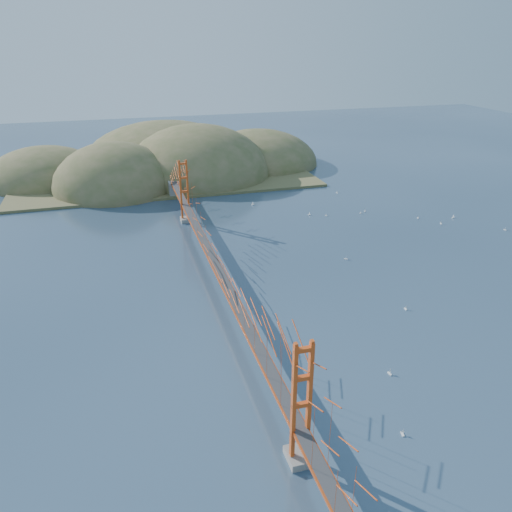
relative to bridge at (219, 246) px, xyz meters
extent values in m
plane|color=#2B4057|center=(0.00, -0.18, -7.01)|extent=(320.00, 320.00, 0.00)
cube|color=gray|center=(0.00, -30.18, -6.66)|extent=(2.00, 2.40, 0.70)
cube|color=gray|center=(0.00, 29.82, -6.66)|extent=(2.00, 2.40, 0.70)
cube|color=#B84114|center=(0.00, -0.18, -3.71)|extent=(1.40, 92.00, 0.16)
cube|color=#B84114|center=(0.00, -0.18, -3.91)|extent=(1.33, 92.00, 0.24)
cube|color=#38383A|center=(0.00, -0.18, -3.61)|extent=(1.19, 92.00, 0.03)
cube|color=gray|center=(0.00, 45.82, -5.36)|extent=(2.20, 2.60, 3.30)
cube|color=olive|center=(0.00, 63.82, -6.76)|extent=(70.00, 40.00, 0.60)
ellipsoid|color=olive|center=(-12.00, 55.82, -7.01)|extent=(28.00, 28.00, 21.00)
ellipsoid|color=olive|center=(8.00, 61.82, -7.01)|extent=(36.00, 36.00, 25.00)
ellipsoid|color=olive|center=(26.00, 69.82, -7.01)|extent=(32.00, 32.00, 18.00)
ellipsoid|color=olive|center=(-28.00, 67.82, -7.01)|extent=(28.00, 28.00, 16.00)
ellipsoid|color=olive|center=(2.00, 77.82, -7.01)|extent=(44.00, 44.00, 22.00)
cube|color=white|center=(23.66, 26.54, -6.95)|extent=(0.57, 0.23, 0.10)
cylinder|color=white|center=(23.66, 26.54, -6.64)|extent=(0.02, 0.02, 0.61)
cube|color=white|center=(33.68, 24.56, -6.96)|extent=(0.50, 0.26, 0.09)
cylinder|color=white|center=(33.68, 24.56, -6.70)|extent=(0.01, 0.01, 0.52)
cube|color=white|center=(22.01, -10.83, -6.95)|extent=(0.22, 0.57, 0.10)
cylinder|color=white|center=(22.01, -10.83, -6.65)|extent=(0.02, 0.02, 0.60)
cube|color=white|center=(54.55, 9.08, -6.95)|extent=(0.38, 0.59, 0.10)
cylinder|color=white|center=(54.55, 9.08, -6.64)|extent=(0.02, 0.02, 0.61)
cube|color=white|center=(34.97, 25.24, -6.95)|extent=(0.50, 0.54, 0.10)
cylinder|color=white|center=(34.97, 25.24, -6.65)|extent=(0.02, 0.02, 0.60)
cube|color=white|center=(13.17, -22.14, -6.94)|extent=(0.23, 0.61, 0.11)
cylinder|color=white|center=(13.17, -22.14, -6.62)|extent=(0.02, 0.02, 0.65)
cube|color=white|center=(9.85, -30.10, -6.95)|extent=(0.31, 0.60, 0.10)
cylinder|color=white|center=(9.85, -30.10, -6.64)|extent=(0.02, 0.02, 0.62)
cube|color=white|center=(14.77, 35.66, -6.94)|extent=(0.62, 0.34, 0.11)
cylinder|color=white|center=(14.77, 35.66, -6.62)|extent=(0.02, 0.02, 0.64)
cube|color=white|center=(21.39, 5.49, -6.94)|extent=(0.58, 0.53, 0.11)
cylinder|color=white|center=(21.39, 5.49, -6.62)|extent=(0.02, 0.02, 0.65)
cube|color=white|center=(45.36, 15.06, -6.94)|extent=(0.35, 0.62, 0.11)
cylinder|color=white|center=(45.36, 15.06, -6.62)|extent=(0.02, 0.02, 0.64)
cube|color=white|center=(26.64, 25.23, -6.95)|extent=(0.41, 0.52, 0.09)
cylinder|color=white|center=(26.64, 25.23, -6.67)|extent=(0.01, 0.01, 0.56)
cube|color=white|center=(49.60, 17.24, -6.94)|extent=(0.62, 0.26, 0.11)
cylinder|color=white|center=(49.60, 17.24, -6.62)|extent=(0.02, 0.02, 0.65)
cube|color=white|center=(42.96, 18.92, -6.95)|extent=(0.35, 0.57, 0.10)
cylinder|color=white|center=(42.96, 18.92, -6.65)|extent=(0.02, 0.02, 0.59)
cube|color=white|center=(35.01, 38.47, -6.95)|extent=(0.32, 0.58, 0.10)
cylinder|color=white|center=(35.01, 38.47, -6.65)|extent=(0.02, 0.02, 0.60)
camera|label=1|loc=(-12.09, -58.93, 25.55)|focal=35.00mm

